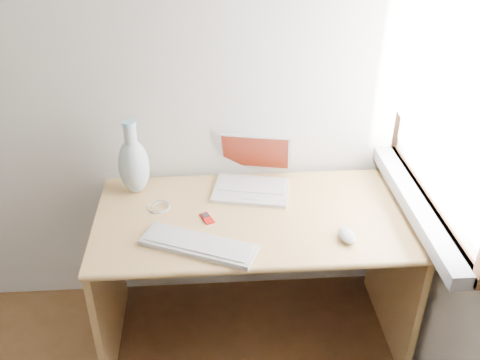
{
  "coord_description": "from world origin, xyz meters",
  "views": [
    {
      "loc": [
        0.84,
        -0.47,
        2.03
      ],
      "look_at": [
        0.97,
        1.35,
        0.91
      ],
      "focal_mm": 40.0,
      "sensor_mm": 36.0,
      "label": 1
    }
  ],
  "objects": [
    {
      "name": "mouse",
      "position": [
        1.38,
        1.19,
        0.73
      ],
      "size": [
        0.08,
        0.11,
        0.04
      ],
      "primitive_type": "ellipsoid",
      "rotation": [
        0.0,
        0.0,
        0.1
      ],
      "color": "silver",
      "rests_on": "desk"
    },
    {
      "name": "desk",
      "position": [
        1.03,
        1.46,
        0.51
      ],
      "size": [
        1.35,
        0.68,
        0.71
      ],
      "color": "tan",
      "rests_on": "floor"
    },
    {
      "name": "back_wall",
      "position": [
        0.0,
        1.75,
        1.3
      ],
      "size": [
        3.5,
        0.04,
        2.6
      ],
      "primitive_type": "cube",
      "color": "silver",
      "rests_on": "floor"
    },
    {
      "name": "laptop",
      "position": [
        1.03,
        1.6,
        0.77
      ],
      "size": [
        0.37,
        0.34,
        0.23
      ],
      "rotation": [
        0.0,
        0.0,
        -0.21
      ],
      "color": "silver",
      "rests_on": "desk"
    },
    {
      "name": "cable_coil",
      "position": [
        0.62,
        1.46,
        0.72
      ],
      "size": [
        0.11,
        0.11,
        0.01
      ],
      "primitive_type": "torus",
      "rotation": [
        0.0,
        0.0,
        -0.11
      ],
      "color": "silver",
      "rests_on": "desk"
    },
    {
      "name": "window",
      "position": [
        1.72,
        1.3,
        1.28
      ],
      "size": [
        0.11,
        0.99,
        1.1
      ],
      "color": "white",
      "rests_on": "right_wall"
    },
    {
      "name": "vase",
      "position": [
        0.51,
        1.6,
        0.86
      ],
      "size": [
        0.14,
        0.14,
        0.35
      ],
      "color": "silver",
      "rests_on": "desk"
    },
    {
      "name": "external_keyboard",
      "position": [
        0.79,
        1.18,
        0.73
      ],
      "size": [
        0.47,
        0.31,
        0.02
      ],
      "rotation": [
        0.0,
        0.0,
        -0.41
      ],
      "color": "silver",
      "rests_on": "desk"
    },
    {
      "name": "ipod",
      "position": [
        0.83,
        1.36,
        0.72
      ],
      "size": [
        0.07,
        0.09,
        0.01
      ],
      "rotation": [
        0.0,
        0.0,
        0.42
      ],
      "color": "red",
      "rests_on": "desk"
    },
    {
      "name": "remote",
      "position": [
        0.64,
        1.29,
        0.72
      ],
      "size": [
        0.06,
        0.09,
        0.01
      ],
      "primitive_type": "cube",
      "rotation": [
        0.0,
        0.0,
        -0.37
      ],
      "color": "silver",
      "rests_on": "desk"
    }
  ]
}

